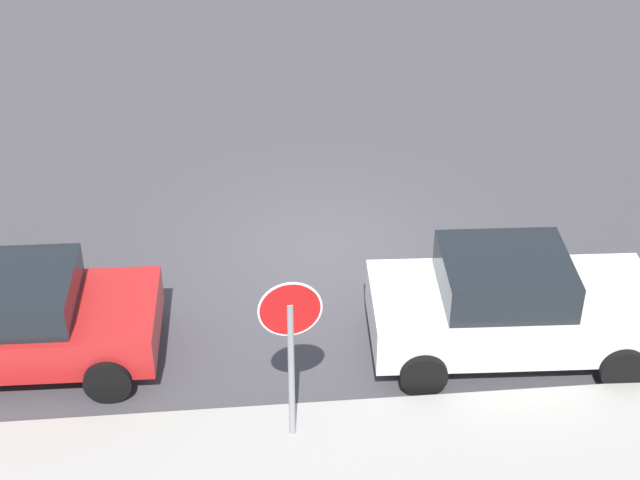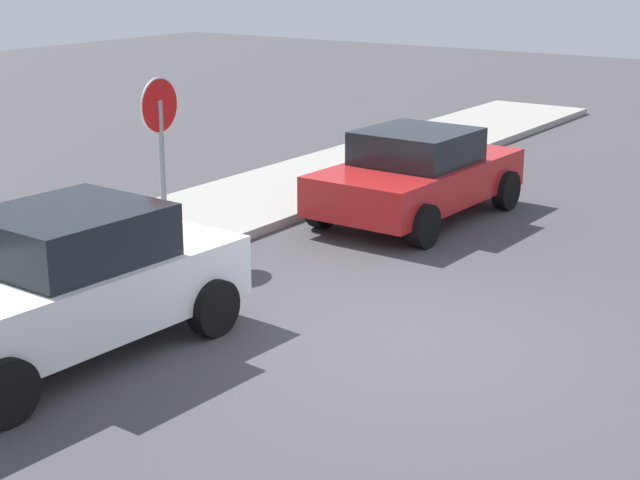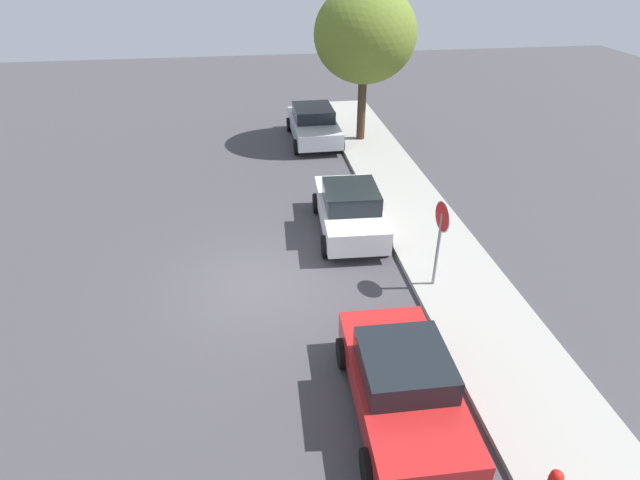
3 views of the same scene
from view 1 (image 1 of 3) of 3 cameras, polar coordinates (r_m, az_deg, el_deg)
ground_plane at (r=16.23m, az=0.29°, el=-0.40°), size 60.00×60.00×0.00m
sidewalk_curb at (r=12.23m, az=2.70°, el=-13.48°), size 32.00×2.53×0.14m
stop_sign at (r=11.61m, az=-1.72°, el=-5.60°), size 0.76×0.08×2.47m
parked_car_white at (r=13.89m, az=11.02°, el=-3.72°), size 4.04×2.12×1.54m
parked_car_red at (r=14.09m, az=-17.31°, el=-4.44°), size 3.94×2.09×1.42m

